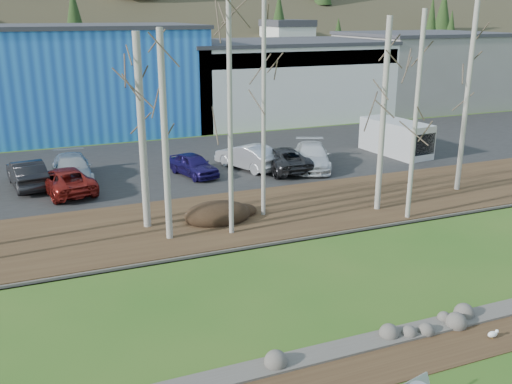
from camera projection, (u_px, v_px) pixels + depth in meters
name	position (u px, v px, depth m)	size (l,w,h in m)	color
dirt_strip	(418.00, 354.00, 16.13)	(80.00, 1.80, 0.03)	#382616
near_bank_rocks	(397.00, 337.00, 17.02)	(80.00, 0.80, 0.50)	#47423D
river	(330.00, 280.00, 20.64)	(80.00, 8.00, 0.90)	black
far_bank_rocks	(283.00, 240.00, 24.25)	(80.00, 0.80, 0.46)	#47423D
far_bank	(254.00, 214.00, 27.06)	(80.00, 7.00, 0.15)	#382616
parking_lot	(193.00, 163.00, 36.33)	(80.00, 14.00, 0.14)	black
building_blue	(69.00, 79.00, 45.29)	(20.40, 12.24, 8.30)	#1C53B4
building_white	(276.00, 79.00, 51.97)	(18.36, 12.24, 6.80)	silver
building_grey	(420.00, 69.00, 57.66)	(14.28, 12.24, 7.30)	slate
seagull	(493.00, 334.00, 16.87)	(0.39, 0.18, 0.28)	gold
dirt_mound	(218.00, 213.00, 26.09)	(3.11, 2.20, 0.61)	black
birch_2	(142.00, 133.00, 24.12)	(0.32, 0.32, 8.38)	#B4B1A3
birch_3	(230.00, 121.00, 23.18)	(0.20, 0.20, 9.73)	#B4B1A3
birch_4	(165.00, 138.00, 22.79)	(0.27, 0.27, 8.56)	#B4B1A3
birch_5	(264.00, 108.00, 25.31)	(0.20, 0.20, 10.09)	#B4B1A3
birch_6	(416.00, 118.00, 25.10)	(0.21, 0.21, 9.26)	#B4B1A3
birch_7	(383.00, 117.00, 26.28)	(0.27, 0.27, 8.96)	#B4B1A3
birch_8	(469.00, 80.00, 28.89)	(0.26, 0.26, 11.60)	#B4B1A3
car_1	(27.00, 174.00, 30.85)	(1.58, 4.54, 1.50)	black
car_2	(65.00, 180.00, 29.94)	(2.25, 4.87, 1.35)	maroon
car_3	(72.00, 169.00, 31.87)	(2.05, 5.03, 1.46)	#A2A6AA
car_4	(193.00, 165.00, 33.03)	(1.52, 3.79, 1.29)	#1C1350
car_5	(248.00, 156.00, 34.48)	(1.59, 4.56, 1.50)	silver
car_6	(281.00, 159.00, 34.20)	(2.32, 5.03, 1.40)	#272729
car_7	(312.00, 156.00, 34.61)	(2.05, 5.04, 1.46)	silver
van_white	(398.00, 138.00, 37.84)	(2.70, 5.27, 2.21)	silver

